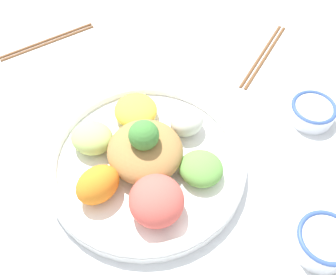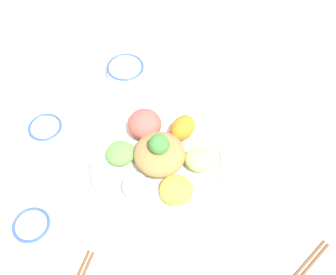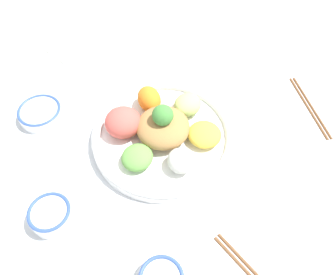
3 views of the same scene
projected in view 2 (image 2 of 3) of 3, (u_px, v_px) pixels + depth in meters
ground_plane at (171, 160)px, 0.95m from camera, size 2.40×2.40×0.00m
salad_platter at (160, 158)px, 0.93m from camera, size 0.33×0.33×0.11m
sauce_bowl_red at (47, 131)px, 0.98m from camera, size 0.08×0.08×0.04m
rice_bowl_blue at (126, 70)px, 1.10m from camera, size 0.10×0.10×0.03m
sauce_bowl_dark at (33, 227)px, 0.84m from camera, size 0.08×0.08×0.03m
serving_spoon_main at (190, 49)px, 1.16m from camera, size 0.13×0.09×0.01m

